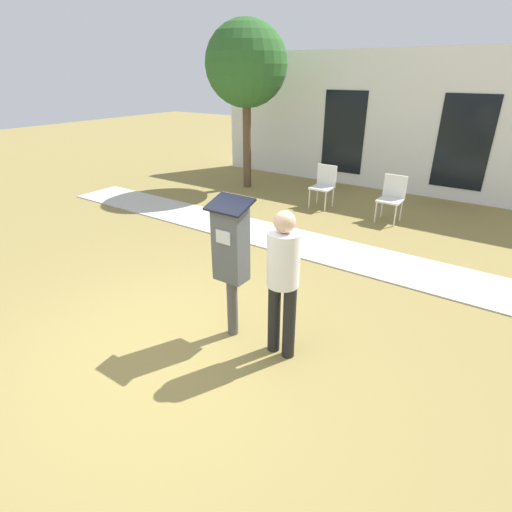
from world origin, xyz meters
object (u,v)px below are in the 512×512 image
object	(u,v)px
person_standing	(283,275)
outdoor_chair_left	(324,183)
outdoor_chair_middle	(392,195)
parking_meter	(231,252)

from	to	relation	value
person_standing	outdoor_chair_left	bearing A→B (deg)	133.39
outdoor_chair_left	outdoor_chair_middle	size ratio (longest dim) A/B	1.00
parking_meter	outdoor_chair_left	xyz separation A→B (m)	(-1.24, 4.85, -0.49)
outdoor_chair_left	parking_meter	bearing A→B (deg)	-82.29
person_standing	parking_meter	bearing A→B (deg)	-156.48
outdoor_chair_left	person_standing	bearing A→B (deg)	-75.52
person_standing	outdoor_chair_left	size ratio (longest dim) A/B	1.76
parking_meter	outdoor_chair_left	size ratio (longest dim) A/B	1.77
outdoor_chair_middle	outdoor_chair_left	bearing A→B (deg)	169.30
parking_meter	outdoor_chair_middle	world-z (taller)	parking_meter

